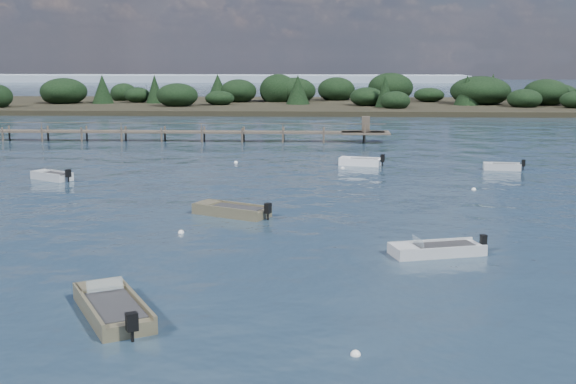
{
  "coord_description": "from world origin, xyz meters",
  "views": [
    {
      "loc": [
        -0.74,
        -27.82,
        8.88
      ],
      "look_at": [
        -2.63,
        14.0,
        1.0
      ],
      "focal_mm": 45.0,
      "sensor_mm": 36.0,
      "label": 1
    }
  ],
  "objects_px": {
    "tender_far_white": "(360,163)",
    "dinghy_mid_white_a": "(436,251)",
    "tender_far_grey_b": "(502,168)",
    "tender_far_grey": "(52,177)",
    "dinghy_mid_grey": "(231,212)",
    "jetty": "(123,132)",
    "dinghy_near_olive": "(113,310)"
  },
  "relations": [
    {
      "from": "dinghy_mid_white_a",
      "to": "dinghy_mid_grey",
      "type": "xyz_separation_m",
      "value": [
        -10.35,
        7.81,
        0.03
      ]
    },
    {
      "from": "tender_far_grey_b",
      "to": "tender_far_white",
      "type": "distance_m",
      "value": 11.34
    },
    {
      "from": "dinghy_mid_grey",
      "to": "jetty",
      "type": "relative_size",
      "value": 0.07
    },
    {
      "from": "dinghy_mid_white_a",
      "to": "tender_far_grey",
      "type": "bearing_deg",
      "value": 142.44
    },
    {
      "from": "tender_far_white",
      "to": "tender_far_grey_b",
      "type": "bearing_deg",
      "value": -9.57
    },
    {
      "from": "dinghy_near_olive",
      "to": "dinghy_mid_white_a",
      "type": "xyz_separation_m",
      "value": [
        12.53,
        8.41,
        -0.03
      ]
    },
    {
      "from": "dinghy_mid_white_a",
      "to": "tender_far_white",
      "type": "relative_size",
      "value": 1.22
    },
    {
      "from": "dinghy_mid_white_a",
      "to": "jetty",
      "type": "relative_size",
      "value": 0.07
    },
    {
      "from": "dinghy_near_olive",
      "to": "jetty",
      "type": "bearing_deg",
      "value": 104.82
    },
    {
      "from": "tender_far_grey_b",
      "to": "dinghy_mid_grey",
      "type": "height_order",
      "value": "dinghy_mid_grey"
    },
    {
      "from": "tender_far_grey",
      "to": "dinghy_near_olive",
      "type": "height_order",
      "value": "dinghy_near_olive"
    },
    {
      "from": "tender_far_white",
      "to": "dinghy_mid_white_a",
      "type": "bearing_deg",
      "value": -85.73
    },
    {
      "from": "tender_far_grey",
      "to": "jetty",
      "type": "relative_size",
      "value": 0.05
    },
    {
      "from": "tender_far_grey",
      "to": "tender_far_grey_b",
      "type": "xyz_separation_m",
      "value": [
        34.11,
        6.18,
        -0.01
      ]
    },
    {
      "from": "tender_far_white",
      "to": "jetty",
      "type": "relative_size",
      "value": 0.06
    },
    {
      "from": "dinghy_mid_grey",
      "to": "tender_far_grey_b",
      "type": "bearing_deg",
      "value": 42.05
    },
    {
      "from": "dinghy_near_olive",
      "to": "dinghy_mid_white_a",
      "type": "height_order",
      "value": "dinghy_near_olive"
    },
    {
      "from": "dinghy_mid_grey",
      "to": "jetty",
      "type": "height_order",
      "value": "jetty"
    },
    {
      "from": "tender_far_grey",
      "to": "tender_far_white",
      "type": "distance_m",
      "value": 24.31
    },
    {
      "from": "dinghy_mid_white_a",
      "to": "dinghy_near_olive",
      "type": "bearing_deg",
      "value": -146.13
    },
    {
      "from": "dinghy_mid_grey",
      "to": "jetty",
      "type": "distance_m",
      "value": 39.35
    },
    {
      "from": "tender_far_grey_b",
      "to": "tender_far_white",
      "type": "relative_size",
      "value": 0.86
    },
    {
      "from": "dinghy_mid_grey",
      "to": "tender_far_white",
      "type": "height_order",
      "value": "tender_far_white"
    },
    {
      "from": "tender_far_white",
      "to": "dinghy_near_olive",
      "type": "bearing_deg",
      "value": -106.39
    },
    {
      "from": "tender_far_grey_b",
      "to": "jetty",
      "type": "relative_size",
      "value": 0.05
    },
    {
      "from": "tender_far_grey_b",
      "to": "tender_far_white",
      "type": "xyz_separation_m",
      "value": [
        -11.18,
        1.88,
        0.03
      ]
    },
    {
      "from": "dinghy_mid_white_a",
      "to": "tender_far_grey_b",
      "type": "bearing_deg",
      "value": 70.2
    },
    {
      "from": "dinghy_near_olive",
      "to": "dinghy_mid_grey",
      "type": "xyz_separation_m",
      "value": [
        2.18,
        16.22,
        -0.0
      ]
    },
    {
      "from": "tender_far_grey",
      "to": "dinghy_mid_grey",
      "type": "height_order",
      "value": "dinghy_mid_grey"
    },
    {
      "from": "tender_far_white",
      "to": "dinghy_mid_grey",
      "type": "bearing_deg",
      "value": -113.13
    },
    {
      "from": "dinghy_mid_white_a",
      "to": "dinghy_mid_grey",
      "type": "height_order",
      "value": "dinghy_mid_grey"
    },
    {
      "from": "dinghy_near_olive",
      "to": "dinghy_mid_white_a",
      "type": "bearing_deg",
      "value": 33.87
    }
  ]
}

